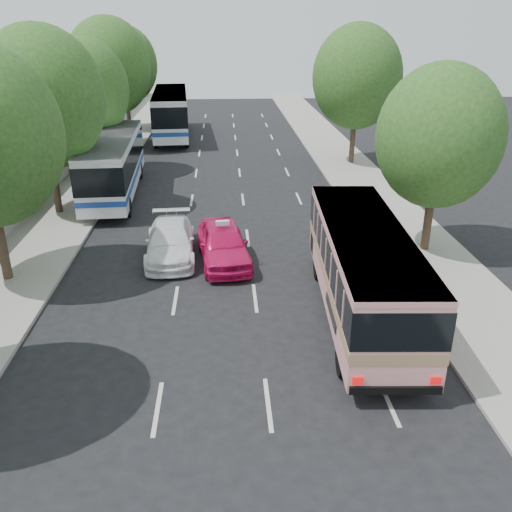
{
  "coord_description": "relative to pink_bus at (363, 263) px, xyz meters",
  "views": [
    {
      "loc": [
        -0.01,
        -13.51,
        9.27
      ],
      "look_at": [
        1.05,
        4.17,
        1.6
      ],
      "focal_mm": 38.0,
      "sensor_mm": 36.0,
      "label": 1
    }
  ],
  "objects": [
    {
      "name": "taxi_roof_sign",
      "position": [
        -4.63,
        4.82,
        -0.24
      ],
      "size": [
        0.57,
        0.24,
        0.18
      ],
      "primitive_type": "cube",
      "rotation": [
        0.0,
        0.0,
        0.12
      ],
      "color": "silver",
      "rests_on": "pink_taxi"
    },
    {
      "name": "tour_coach_rear",
      "position": [
        -9.0,
        32.07,
        0.34
      ],
      "size": [
        3.66,
        13.01,
        3.85
      ],
      "rotation": [
        0.0,
        0.0,
        0.07
      ],
      "color": "white",
      "rests_on": "ground"
    },
    {
      "name": "ground",
      "position": [
        -4.5,
        -2.53,
        -1.97
      ],
      "size": [
        120.0,
        120.0,
        0.0
      ],
      "primitive_type": "plane",
      "color": "black",
      "rests_on": "ground"
    },
    {
      "name": "tree_left_d",
      "position": [
        -13.02,
        19.41,
        3.66
      ],
      "size": [
        5.52,
        5.52,
        8.6
      ],
      "color": "#38281E",
      "rests_on": "ground"
    },
    {
      "name": "tree_right_near",
      "position": [
        4.28,
        5.41,
        3.23
      ],
      "size": [
        5.1,
        5.1,
        7.95
      ],
      "color": "#38281E",
      "rests_on": "ground"
    },
    {
      "name": "sidewalk_left",
      "position": [
        -13.0,
        17.47,
        -1.9
      ],
      "size": [
        4.0,
        90.0,
        0.15
      ],
      "primitive_type": "cube",
      "color": "#9E998E",
      "rests_on": "ground"
    },
    {
      "name": "tree_left_e",
      "position": [
        -12.92,
        27.41,
        4.46
      ],
      "size": [
        6.3,
        6.3,
        9.82
      ],
      "color": "#38281E",
      "rests_on": "ground"
    },
    {
      "name": "tour_coach_front",
      "position": [
        -10.8,
        14.73,
        0.06
      ],
      "size": [
        3.07,
        11.43,
        3.39
      ],
      "rotation": [
        0.0,
        0.0,
        0.06
      ],
      "color": "silver",
      "rests_on": "ground"
    },
    {
      "name": "tree_left_f",
      "position": [
        -13.12,
        35.41,
        4.03
      ],
      "size": [
        5.88,
        5.88,
        9.16
      ],
      "color": "#38281E",
      "rests_on": "ground"
    },
    {
      "name": "sidewalk_right",
      "position": [
        4.0,
        17.47,
        -1.91
      ],
      "size": [
        4.0,
        90.0,
        0.12
      ],
      "primitive_type": "cube",
      "color": "#9E998E",
      "rests_on": "ground"
    },
    {
      "name": "tree_left_c",
      "position": [
        -13.12,
        11.41,
        4.15
      ],
      "size": [
        6.0,
        6.0,
        9.35
      ],
      "color": "#38281E",
      "rests_on": "ground"
    },
    {
      "name": "pink_taxi",
      "position": [
        -4.63,
        4.82,
        -1.15
      ],
      "size": [
        2.5,
        5.02,
        1.64
      ],
      "primitive_type": "imported",
      "rotation": [
        0.0,
        0.0,
        0.12
      ],
      "color": "#D61259",
      "rests_on": "ground"
    },
    {
      "name": "low_wall",
      "position": [
        -14.8,
        17.47,
        -1.07
      ],
      "size": [
        0.3,
        90.0,
        1.5
      ],
      "primitive_type": "cube",
      "color": "#9E998E",
      "rests_on": "sidewalk_left"
    },
    {
      "name": "tree_right_far",
      "position": [
        4.58,
        21.41,
        4.15
      ],
      "size": [
        6.0,
        6.0,
        9.35
      ],
      "color": "#38281E",
      "rests_on": "ground"
    },
    {
      "name": "white_pickup",
      "position": [
        -6.87,
        5.47,
        -1.25
      ],
      "size": [
        2.28,
        5.07,
        1.44
      ],
      "primitive_type": "imported",
      "rotation": [
        0.0,
        0.0,
        0.05
      ],
      "color": "white",
      "rests_on": "ground"
    },
    {
      "name": "pink_bus",
      "position": [
        0.0,
        0.0,
        0.0
      ],
      "size": [
        3.07,
        10.06,
        3.17
      ],
      "rotation": [
        0.0,
        0.0,
        -0.06
      ],
      "color": "pink",
      "rests_on": "ground"
    }
  ]
}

